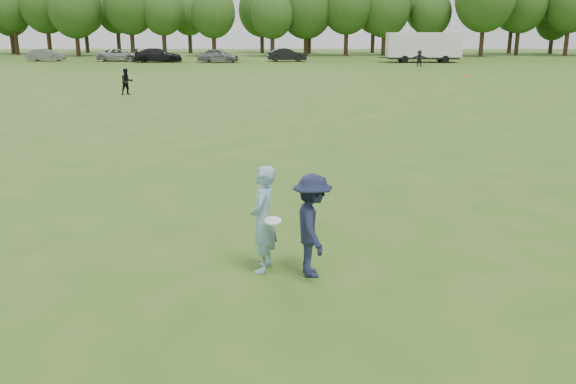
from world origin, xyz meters
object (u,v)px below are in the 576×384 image
defender (312,226)px  car_c (119,55)px  car_d (158,55)px  player_far_a (127,82)px  player_far_d (419,58)px  car_e (218,55)px  thrower (263,219)px  car_b (46,55)px  cargo_trailer (423,46)px  car_f (287,55)px  field_cone (467,75)px

defender → car_c: bearing=10.7°
car_d → player_far_a: bearing=-178.2°
player_far_d → car_e: bearing=162.3°
player_far_d → car_c: size_ratio=0.32×
thrower → car_b: bearing=-146.3°
car_c → player_far_d: bearing=-107.6°
player_far_d → car_d: 28.43m
car_c → player_far_a: bearing=-165.6°
thrower → car_c: size_ratio=0.35×
car_b → car_e: size_ratio=0.93×
player_far_a → cargo_trailer: bearing=20.1°
car_f → cargo_trailer: 15.16m
car_c → car_b: bearing=87.6°
thrower → car_c: 64.34m
player_far_a → car_e: bearing=53.7°
car_d → field_cone: car_d is taller
defender → car_e: 59.85m
defender → car_c: defender is taller
car_e → car_f: bearing=-68.7°
thrower → car_f: bearing=-170.4°
defender → field_cone: bearing=-26.0°
car_c → car_f: car_f is taller
car_d → car_f: 14.35m
car_b → cargo_trailer: 42.63m
car_e → player_far_d: bearing=-102.0°
car_d → car_e: size_ratio=1.16×
defender → player_far_a: (-10.06, 26.80, -0.08)m
cargo_trailer → car_d: bearing=179.8°
defender → car_e: size_ratio=0.37×
defender → car_c: 64.77m
car_b → defender: bearing=-156.1°
player_far_a → thrower: bearing=-104.4°
player_far_a → car_d: bearing=65.4°
player_far_d → defender: bearing=-102.5°
cargo_trailer → car_f: bearing=173.6°
car_f → player_far_a: bearing=158.9°
player_far_d → thrower: bearing=-103.4°
car_d → field_cone: size_ratio=17.43×
thrower → cargo_trailer: (14.84, 59.38, 0.89)m
car_d → cargo_trailer: bearing=-97.4°
car_f → car_c: bearing=82.7°
cargo_trailer → field_cone: bearing=-91.8°
defender → car_f: defender is taller
thrower → car_f: size_ratio=0.40×
car_b → car_f: size_ratio=0.94×
car_c → field_cone: bearing=-124.8°
player_far_a → field_cone: (23.49, 12.88, -0.61)m
player_far_d → field_cone: bearing=-84.0°
defender → field_cone: defender is taller
cargo_trailer → player_far_a: bearing=-126.3°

